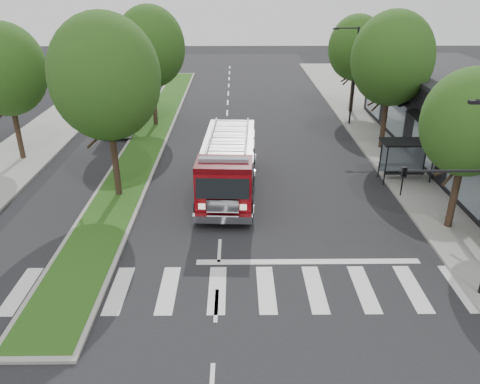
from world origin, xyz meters
name	(u,v)px	position (x,y,z in m)	size (l,w,h in m)	color
ground	(219,250)	(0.00, 0.00, 0.00)	(140.00, 140.00, 0.00)	black
sidewalk_right	(413,168)	(12.50, 10.00, 0.07)	(5.00, 80.00, 0.15)	gray
sidewalk_left	(3,169)	(-14.50, 10.00, 0.07)	(5.00, 80.00, 0.15)	gray
median	(152,132)	(-6.00, 18.00, 0.08)	(3.00, 50.00, 0.15)	gray
bus_shelter	(407,149)	(11.20, 8.15, 2.04)	(3.20, 1.60, 2.61)	black
tree_right_near	(470,123)	(11.50, 2.00, 5.51)	(4.40, 4.40, 8.05)	black
tree_right_mid	(392,59)	(11.50, 14.00, 6.49)	(5.60, 5.60, 9.72)	black
tree_right_far	(357,48)	(11.50, 24.00, 5.84)	(5.00, 5.00, 8.73)	black
tree_median_near	(105,78)	(-6.00, 6.00, 6.81)	(5.80, 5.80, 10.16)	black
tree_median_far	(150,47)	(-6.00, 20.00, 6.49)	(5.60, 5.60, 9.72)	black
tree_left_mid	(5,70)	(-14.00, 12.00, 6.16)	(5.20, 5.20, 9.16)	black
streetlight_right_far	(352,72)	(10.35, 20.00, 4.48)	(2.11, 0.20, 8.00)	black
fire_engine	(228,165)	(0.35, 6.62, 1.63)	(3.44, 9.94, 3.40)	#4E0408
city_bus	(126,110)	(-8.50, 20.30, 1.29)	(2.16, 9.25, 2.58)	#B4B4B8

